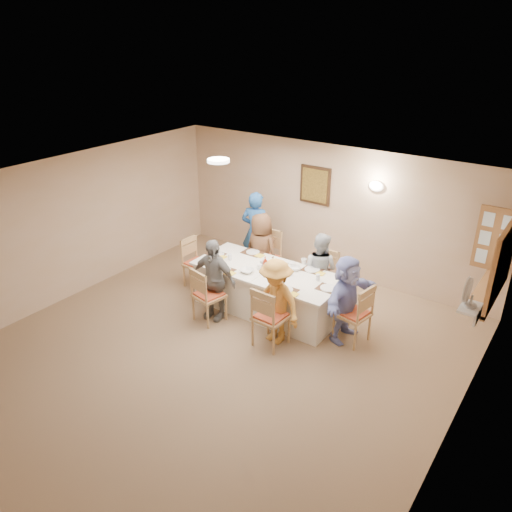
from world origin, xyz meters
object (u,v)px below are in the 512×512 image
Objects in this scene: diner_back_right at (319,270)px; condiment_ketchup at (265,263)px; diner_front_left at (213,279)px; serving_hatch at (503,261)px; chair_left_end at (197,263)px; chair_back_left at (265,258)px; diner_back_left at (261,250)px; chair_right_end at (353,313)px; diner_front_right at (276,302)px; diner_right_end at (346,298)px; chair_front_right at (271,316)px; caregiver at (256,232)px; chair_front_left at (209,294)px; chair_back_right at (322,278)px; dining_table at (268,290)px; desk_fan at (470,296)px.

diner_back_right is 5.86× the size of condiment_ketchup.
diner_front_left is (-1.20, -1.36, 0.03)m from diner_back_right.
serving_hatch is 1.62× the size of chair_left_end.
chair_back_left is 0.23m from diner_back_left.
condiment_ketchup is at bearing 134.73° from diner_back_left.
chair_right_end is at bearing 12.26° from diner_front_left.
diner_front_right is 0.99× the size of diner_right_end.
chair_front_right is 0.70× the size of diner_back_left.
caregiver reaches higher than chair_right_end.
chair_front_left is 4.25× the size of condiment_ketchup.
diner_back_right is at bearing -88.50° from chair_back_right.
chair_front_right is at bearing -40.35° from chair_right_end.
dining_table is 1.01m from chair_front_right.
condiment_ketchup is (1.00, -1.15, 0.07)m from caregiver.
chair_back_left is 0.73× the size of diner_front_left.
serving_hatch is at bearing 13.94° from condiment_ketchup.
serving_hatch is at bearing 85.34° from desk_fan.
diner_back_left is (-2.15, 0.68, 0.22)m from chair_right_end.
chair_back_left is at bearing 138.84° from diner_front_right.
chair_front_right is 1.49m from diner_back_right.
diner_right_end reaches higher than dining_table.
serving_hatch is 1.56× the size of chair_front_left.
chair_right_end reaches higher than dining_table.
desk_fan reaches higher than diner_back_right.
desk_fan is 0.22× the size of diner_front_left.
condiment_ketchup is (0.55, 0.80, 0.39)m from chair_front_left.
serving_hatch is 2.20m from diner_right_end.
diner_back_right reaches higher than chair_left_end.
condiment_ketchup is (-1.47, -0.00, 0.18)m from diner_right_end.
condiment_ketchup is at bearing -48.19° from chair_front_right.
serving_hatch is 0.60× the size of dining_table.
diner_back_right is (-2.59, 1.20, -0.89)m from desk_fan.
desk_fan is 3.43m from dining_table.
condiment_ketchup is at bearing -55.49° from chair_back_left.
desk_fan reaches higher than chair_back_right.
diner_front_right reaches higher than chair_left_end.
diner_front_right is at bearing -46.23° from condiment_ketchup.
chair_back_right is 0.67× the size of diner_right_end.
desk_fan is at bearing 81.81° from chair_right_end.
chair_front_right is 4.41× the size of condiment_ketchup.
chair_right_end reaches higher than chair_back_right.
diner_front_right is 6.05× the size of condiment_ketchup.
chair_front_right is at bearing -108.20° from chair_left_end.
diner_back_right is 1.81m from diner_front_left.
diner_right_end is (2.02, -0.80, 0.18)m from chair_back_left.
chair_back_right is 1.23m from diner_back_left.
diner_front_left is (0.00, -1.36, -0.01)m from diner_back_left.
chair_back_left is 2.00m from chair_front_right.
dining_table is 1.81× the size of diner_front_left.
desk_fan is 2.80m from chair_front_right.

